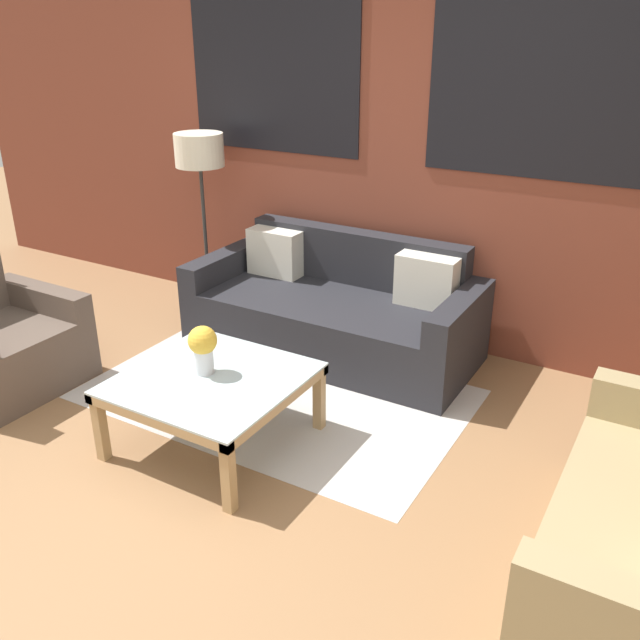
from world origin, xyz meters
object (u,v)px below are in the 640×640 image
Objects in this scene: coffee_table at (212,387)px; floor_lamp at (200,160)px; couch_dark at (335,312)px; flower_vase at (203,346)px.

floor_lamp reaches higher than coffee_table.
couch_dark is 1.36m from coffee_table.
flower_vase reaches higher than coffee_table.
couch_dark reaches higher than flower_vase.
flower_vase is (-0.05, -1.34, 0.29)m from couch_dark.
coffee_table is 2.09m from floor_lamp.
couch_dark is 1.37m from flower_vase.
flower_vase is at bearing -92.29° from couch_dark.
couch_dark is 1.42× the size of floor_lamp.
couch_dark is 2.17× the size of coffee_table.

